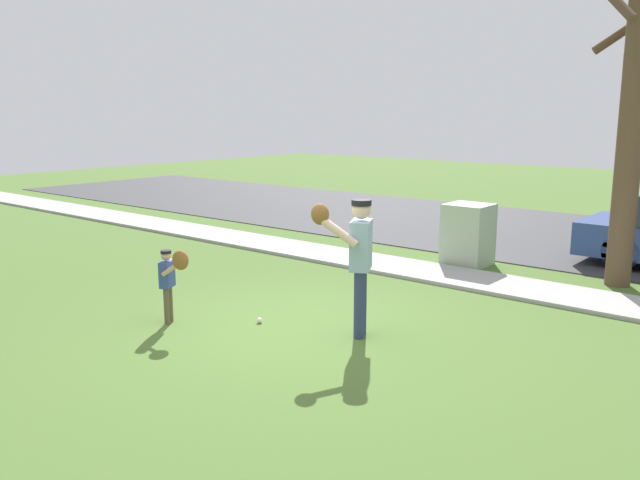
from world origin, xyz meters
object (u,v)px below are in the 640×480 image
(utility_cabinet, at_px, (468,235))
(person_adult, at_px, (357,252))
(baseball, at_px, (260,320))
(person_child, at_px, (171,274))
(street_tree_near, at_px, (634,99))

(utility_cabinet, bearing_deg, person_adult, -80.60)
(person_adult, xyz_separation_m, baseball, (-1.31, -0.41, -1.05))
(person_child, bearing_deg, utility_cabinet, 47.83)
(person_child, relative_size, street_tree_near, 0.18)
(street_tree_near, bearing_deg, person_child, -124.34)
(baseball, relative_size, utility_cabinet, 0.07)
(baseball, distance_m, street_tree_near, 6.67)
(baseball, bearing_deg, street_tree_near, 58.38)
(street_tree_near, bearing_deg, utility_cabinet, -174.88)
(utility_cabinet, distance_m, street_tree_near, 3.54)
(person_child, bearing_deg, person_adult, 0.52)
(street_tree_near, bearing_deg, person_adult, -111.37)
(person_child, height_order, utility_cabinet, utility_cabinet)
(baseball, xyz_separation_m, utility_cabinet, (0.57, 4.87, 0.53))
(person_child, xyz_separation_m, utility_cabinet, (1.43, 5.63, -0.12))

